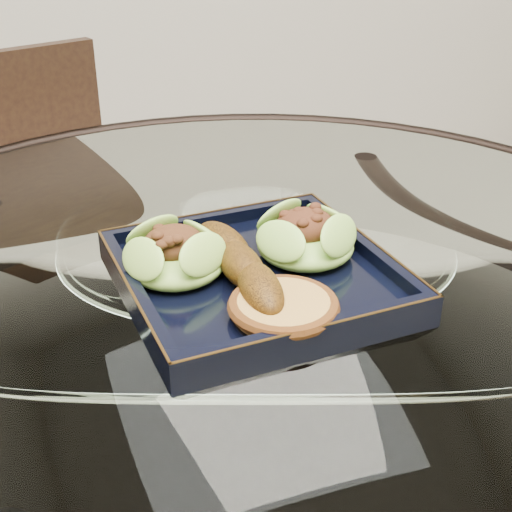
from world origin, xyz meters
name	(u,v)px	position (x,y,z in m)	size (l,w,h in m)	color
dining_table	(256,381)	(0.00, 0.00, 0.60)	(1.13, 1.13, 0.77)	white
dining_chair	(50,278)	(-0.21, 0.53, 0.50)	(0.49, 0.49, 0.89)	black
navy_plate	(256,281)	(-0.02, -0.05, 0.77)	(0.27, 0.27, 0.02)	black
lettuce_wrap_left	(175,258)	(-0.10, -0.03, 0.80)	(0.10, 0.10, 0.04)	#6AAC32
lettuce_wrap_right	(306,240)	(0.04, -0.03, 0.80)	(0.10, 0.10, 0.04)	#6BA931
roasted_plantain	(241,265)	(-0.04, -0.06, 0.80)	(0.19, 0.04, 0.04)	#5A3609
crumb_patty	(283,308)	(-0.02, -0.14, 0.79)	(0.09, 0.09, 0.02)	#BF8F3F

